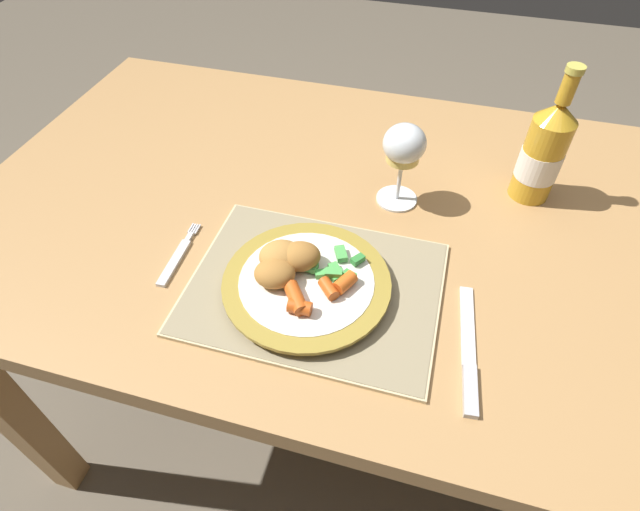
{
  "coord_description": "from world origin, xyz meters",
  "views": [
    {
      "loc": [
        0.11,
        -0.63,
        1.3
      ],
      "look_at": [
        -0.03,
        -0.15,
        0.78
      ],
      "focal_mm": 28.0,
      "sensor_mm": 36.0,
      "label": 1
    }
  ],
  "objects": [
    {
      "name": "ground_plane",
      "position": [
        0.0,
        0.0,
        0.0
      ],
      "size": [
        6.0,
        6.0,
        0.0
      ],
      "primitive_type": "plane",
      "color": "brown"
    },
    {
      "name": "dining_table",
      "position": [
        0.0,
        0.0,
        0.65
      ],
      "size": [
        1.35,
        0.81,
        0.74
      ],
      "color": "#AD7F4C",
      "rests_on": "ground"
    },
    {
      "name": "placemat",
      "position": [
        -0.03,
        -0.18,
        0.74
      ],
      "size": [
        0.36,
        0.27,
        0.01
      ],
      "color": "#CCB789",
      "rests_on": "dining_table"
    },
    {
      "name": "dinner_plate",
      "position": [
        -0.04,
        -0.19,
        0.76
      ],
      "size": [
        0.24,
        0.24,
        0.02
      ],
      "color": "white",
      "rests_on": "placemat"
    },
    {
      "name": "breaded_croquettes",
      "position": [
        -0.07,
        -0.18,
        0.78
      ],
      "size": [
        0.1,
        0.1,
        0.04
      ],
      "color": "#A87033",
      "rests_on": "dinner_plate"
    },
    {
      "name": "green_beans_pile",
      "position": [
        -0.01,
        -0.17,
        0.77
      ],
      "size": [
        0.09,
        0.07,
        0.02
      ],
      "color": "#4CA84C",
      "rests_on": "dinner_plate"
    },
    {
      "name": "glazed_carrots",
      "position": [
        -0.02,
        -0.22,
        0.78
      ],
      "size": [
        0.1,
        0.09,
        0.02
      ],
      "color": "#CC5119",
      "rests_on": "dinner_plate"
    },
    {
      "name": "fork",
      "position": [
        -0.25,
        -0.18,
        0.74
      ],
      "size": [
        0.02,
        0.14,
        0.01
      ],
      "color": "silver",
      "rests_on": "dining_table"
    },
    {
      "name": "table_knife",
      "position": [
        0.2,
        -0.24,
        0.74
      ],
      "size": [
        0.04,
        0.2,
        0.01
      ],
      "color": "silver",
      "rests_on": "dining_table"
    },
    {
      "name": "wine_glass",
      "position": [
        0.05,
        0.05,
        0.84
      ],
      "size": [
        0.07,
        0.07,
        0.15
      ],
      "color": "silver",
      "rests_on": "dining_table"
    },
    {
      "name": "bottle",
      "position": [
        0.27,
        0.12,
        0.83
      ],
      "size": [
        0.07,
        0.07,
        0.23
      ],
      "color": "gold",
      "rests_on": "dining_table"
    }
  ]
}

